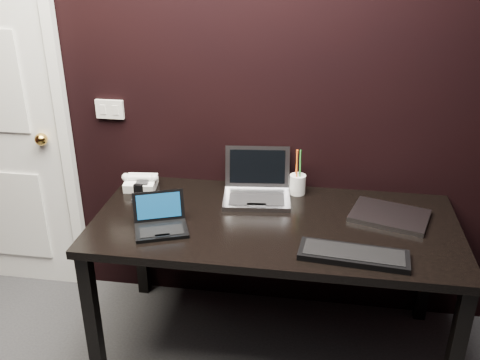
% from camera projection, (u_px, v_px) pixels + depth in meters
% --- Properties ---
extents(wall_back, '(4.00, 0.00, 4.00)m').
position_uv_depth(wall_back, '(225.00, 79.00, 2.66)').
color(wall_back, black).
rests_on(wall_back, ground).
extents(wall_switch, '(0.15, 0.02, 0.10)m').
position_uv_depth(wall_switch, '(110.00, 109.00, 2.81)').
color(wall_switch, silver).
rests_on(wall_switch, wall_back).
extents(desk, '(1.70, 0.80, 0.74)m').
position_uv_depth(desk, '(274.00, 235.00, 2.53)').
color(desk, black).
rests_on(desk, ground).
extents(netbook, '(0.29, 0.28, 0.15)m').
position_uv_depth(netbook, '(161.00, 223.00, 2.42)').
color(netbook, black).
rests_on(netbook, desk).
extents(silver_laptop, '(0.36, 0.33, 0.23)m').
position_uv_depth(silver_laptop, '(257.00, 190.00, 2.70)').
color(silver_laptop, '#99989D').
rests_on(silver_laptop, desk).
extents(ext_keyboard, '(0.46, 0.19, 0.03)m').
position_uv_depth(ext_keyboard, '(354.00, 255.00, 2.21)').
color(ext_keyboard, black).
rests_on(ext_keyboard, desk).
extents(closed_laptop, '(0.40, 0.34, 0.02)m').
position_uv_depth(closed_laptop, '(390.00, 216.00, 2.52)').
color(closed_laptop, '#9C9CA1').
rests_on(closed_laptop, desk).
extents(desk_phone, '(0.20, 0.16, 0.10)m').
position_uv_depth(desk_phone, '(141.00, 182.00, 2.80)').
color(desk_phone, white).
rests_on(desk_phone, desk).
extents(mobile_phone, '(0.06, 0.05, 0.09)m').
position_uv_depth(mobile_phone, '(138.00, 195.00, 2.67)').
color(mobile_phone, black).
rests_on(mobile_phone, desk).
extents(pen_cup, '(0.10, 0.10, 0.24)m').
position_uv_depth(pen_cup, '(298.00, 183.00, 2.74)').
color(pen_cup, white).
rests_on(pen_cup, desk).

